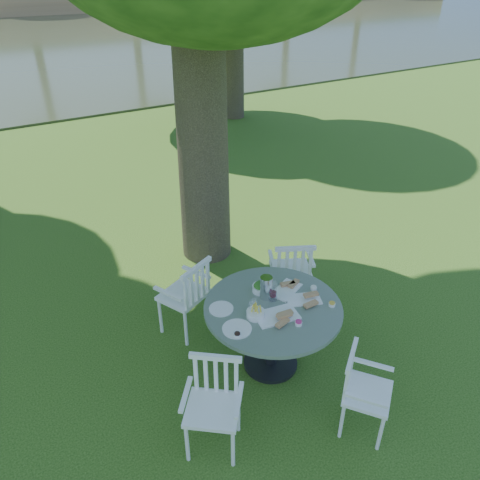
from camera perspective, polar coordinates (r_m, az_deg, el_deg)
name	(u,v)px	position (r m, az deg, el deg)	size (l,w,h in m)	color
ground	(248,307)	(5.79, 1.03, -8.11)	(140.00, 140.00, 0.00)	#1E400D
table	(272,318)	(4.68, 3.98, -9.52)	(1.35, 1.35, 0.77)	black
chair_ne	(292,269)	(5.52, 6.37, -3.59)	(0.61, 0.59, 0.91)	white
chair_nw	(190,293)	(5.13, -6.14, -6.41)	(0.61, 0.60, 0.93)	white
chair_sw	(214,396)	(4.13, -3.15, -18.46)	(0.60, 0.60, 0.87)	white
chair_se	(359,386)	(4.35, 14.30, -16.83)	(0.57, 0.57, 0.83)	white
tableware	(266,300)	(4.56, 3.16, -7.31)	(1.14, 0.73, 0.24)	white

